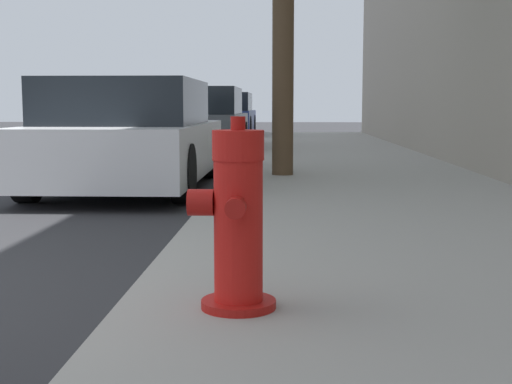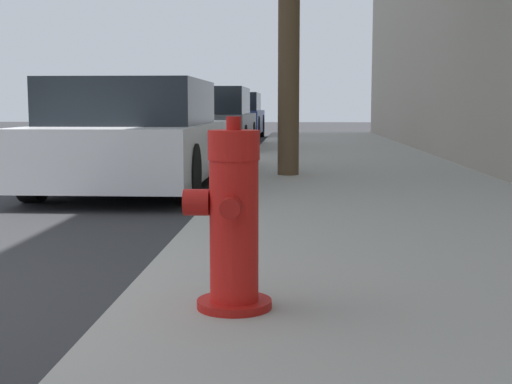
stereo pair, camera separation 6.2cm
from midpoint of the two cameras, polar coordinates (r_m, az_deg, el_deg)
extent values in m
cube|color=#99968E|center=(3.37, 16.69, -9.28)|extent=(3.16, 40.00, 0.14)
cylinder|color=#A91511|center=(3.05, -1.99, -8.92)|extent=(0.32, 0.32, 0.04)
cylinder|color=red|center=(2.98, -2.02, -3.11)|extent=(0.21, 0.21, 0.59)
cylinder|color=red|center=(2.94, -2.05, 3.77)|extent=(0.22, 0.22, 0.12)
cylinder|color=#A91511|center=(2.94, -2.06, 5.52)|extent=(0.06, 0.06, 0.06)
cylinder|color=#A91511|center=(2.82, -2.26, -1.26)|extent=(0.08, 0.09, 0.08)
cylinder|color=#A91511|center=(3.11, -1.82, -0.49)|extent=(0.08, 0.09, 0.08)
cylinder|color=#A91511|center=(2.98, -5.03, -0.84)|extent=(0.11, 0.11, 0.11)
cube|color=silver|center=(8.69, -10.13, 3.39)|extent=(1.78, 4.16, 0.61)
cube|color=black|center=(8.51, -10.45, 7.10)|extent=(1.64, 2.29, 0.51)
cylinder|color=black|center=(10.15, -13.01, 2.87)|extent=(0.20, 0.61, 0.61)
cylinder|color=black|center=(9.84, -3.86, 2.91)|extent=(0.20, 0.61, 0.61)
cylinder|color=black|center=(7.70, -18.09, 1.46)|extent=(0.20, 0.61, 0.61)
cylinder|color=black|center=(7.29, -6.06, 1.48)|extent=(0.20, 0.61, 0.61)
cube|color=#4C5156|center=(15.01, -4.58, 5.01)|extent=(1.76, 4.27, 0.65)
cube|color=black|center=(14.83, -4.69, 7.29)|extent=(1.62, 2.35, 0.54)
cylinder|color=black|center=(16.44, -6.80, 4.52)|extent=(0.20, 0.63, 0.63)
cylinder|color=black|center=(16.26, -1.20, 4.54)|extent=(0.20, 0.63, 0.63)
cylinder|color=black|center=(13.84, -8.55, 4.04)|extent=(0.20, 0.63, 0.63)
cylinder|color=black|center=(13.63, -1.89, 4.07)|extent=(0.20, 0.63, 0.63)
cube|color=navy|center=(21.34, -2.59, 5.65)|extent=(1.66, 4.33, 0.65)
cube|color=black|center=(21.16, -2.64, 7.23)|extent=(1.53, 2.38, 0.52)
cylinder|color=black|center=(22.75, -4.18, 5.29)|extent=(0.20, 0.70, 0.70)
cylinder|color=black|center=(22.63, -0.39, 5.30)|extent=(0.20, 0.70, 0.70)
cylinder|color=black|center=(20.09, -5.06, 5.07)|extent=(0.20, 0.70, 0.70)
cylinder|color=black|center=(19.95, -0.76, 5.08)|extent=(0.20, 0.70, 0.70)
cylinder|color=brown|center=(8.84, 1.98, 12.10)|extent=(0.26, 0.26, 3.30)
camera|label=1|loc=(0.03, -90.43, -0.05)|focal=50.00mm
camera|label=2|loc=(0.03, 89.57, 0.05)|focal=50.00mm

